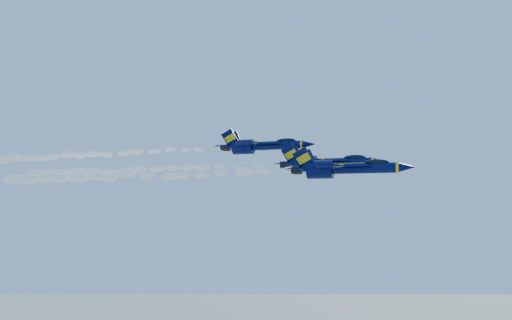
% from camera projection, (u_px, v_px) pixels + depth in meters
% --- Properties ---
extents(jet_lead, '(15.21, 12.48, 5.65)m').
position_uv_depth(jet_lead, '(344.00, 168.00, 70.82)').
color(jet_lead, '#050836').
extents(smoke_trail_jet_lead, '(45.97, 1.70, 1.53)m').
position_uv_depth(smoke_trail_jet_lead, '(134.00, 176.00, 79.84)').
color(smoke_trail_jet_lead, white).
extents(jet_second, '(15.49, 12.70, 5.75)m').
position_uv_depth(jet_second, '(327.00, 163.00, 81.70)').
color(jet_second, '#050836').
extents(smoke_trail_jet_second, '(45.97, 1.73, 1.55)m').
position_uv_depth(smoke_trail_jet_second, '(143.00, 170.00, 90.75)').
color(smoke_trail_jet_second, white).
extents(jet_third, '(15.25, 12.51, 5.67)m').
position_uv_depth(jet_third, '(262.00, 146.00, 89.26)').
color(jet_third, '#050836').
extents(smoke_trail_jet_third, '(45.97, 1.70, 1.53)m').
position_uv_depth(smoke_trail_jet_third, '(99.00, 154.00, 98.28)').
color(smoke_trail_jet_third, white).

